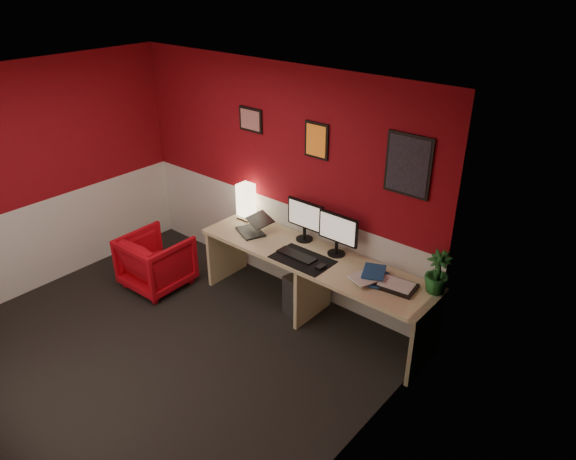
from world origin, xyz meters
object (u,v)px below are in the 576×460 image
object	(u,v)px
monitor_right	(337,228)
potted_plant	(438,272)
zen_tray	(396,286)
armchair	(156,261)
pc_tower	(304,291)
laptop	(250,223)
shoji_lamp	(246,202)
monitor_left	(305,215)
desk	(313,287)

from	to	relation	value
monitor_right	potted_plant	world-z (taller)	monitor_right
zen_tray	armchair	distance (m)	2.78
pc_tower	monitor_right	bearing A→B (deg)	36.01
laptop	armchair	xyz separation A→B (m)	(-0.90, -0.63, -0.53)
shoji_lamp	zen_tray	distance (m)	2.05
shoji_lamp	armchair	bearing A→B (deg)	-125.88
shoji_lamp	potted_plant	bearing A→B (deg)	0.06
monitor_right	armchair	bearing A→B (deg)	-156.00
zen_tray	pc_tower	world-z (taller)	zen_tray
monitor_left	potted_plant	world-z (taller)	monitor_left
laptop	pc_tower	size ratio (longest dim) A/B	0.73
desk	monitor_left	size ratio (longest dim) A/B	4.48
zen_tray	shoji_lamp	bearing A→B (deg)	175.34
laptop	potted_plant	distance (m)	2.07
zen_tray	potted_plant	bearing A→B (deg)	29.60
potted_plant	desk	bearing A→B (deg)	-170.55
monitor_left	zen_tray	size ratio (longest dim) A/B	1.66
zen_tray	pc_tower	size ratio (longest dim) A/B	0.78
desk	potted_plant	distance (m)	1.35
desk	shoji_lamp	bearing A→B (deg)	169.95
desk	pc_tower	distance (m)	0.21
desk	pc_tower	xyz separation A→B (m)	(-0.15, 0.05, -0.14)
laptop	armchair	bearing A→B (deg)	-121.07
desk	laptop	size ratio (longest dim) A/B	7.88
desk	laptop	xyz separation A→B (m)	(-0.85, -0.03, 0.47)
pc_tower	shoji_lamp	bearing A→B (deg)	-177.01
pc_tower	armchair	bearing A→B (deg)	-144.30
monitor_left	potted_plant	size ratio (longest dim) A/B	1.46
monitor_left	monitor_right	bearing A→B (deg)	-4.86
monitor_left	potted_plant	xyz separation A→B (m)	(1.51, -0.02, -0.09)
monitor_right	pc_tower	bearing A→B (deg)	-155.73
desk	shoji_lamp	world-z (taller)	shoji_lamp
armchair	laptop	bearing A→B (deg)	-146.42
potted_plant	pc_tower	xyz separation A→B (m)	(-1.36, -0.15, -0.70)
laptop	armchair	distance (m)	1.21
monitor_left	zen_tray	world-z (taller)	monitor_left
desk	armchair	bearing A→B (deg)	-159.30
shoji_lamp	armchair	distance (m)	1.22
desk	armchair	world-z (taller)	desk
shoji_lamp	armchair	world-z (taller)	shoji_lamp
armchair	shoji_lamp	bearing A→B (deg)	-127.39
laptop	monitor_right	size ratio (longest dim) A/B	0.57
potted_plant	pc_tower	bearing A→B (deg)	-173.61
monitor_left	zen_tray	xyz separation A→B (m)	(1.21, -0.19, -0.28)
desk	monitor_left	world-z (taller)	monitor_left
laptop	armchair	size ratio (longest dim) A/B	0.48
monitor_left	pc_tower	xyz separation A→B (m)	(0.15, -0.17, -0.80)
laptop	zen_tray	size ratio (longest dim) A/B	0.94
monitor_right	armchair	world-z (taller)	monitor_right
shoji_lamp	pc_tower	xyz separation A→B (m)	(0.97, -0.15, -0.70)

